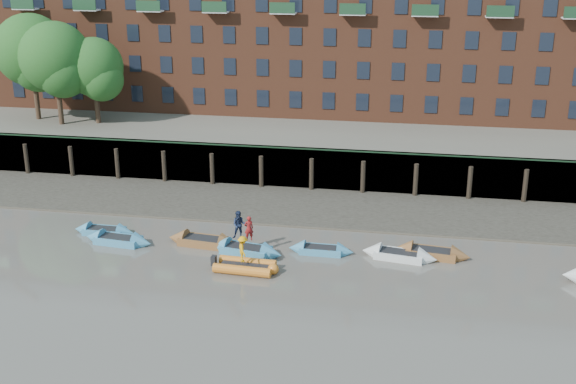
% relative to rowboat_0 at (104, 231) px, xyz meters
% --- Properties ---
extents(ground, '(220.00, 220.00, 0.00)m').
position_rel_rowboat_0_xyz_m(ground, '(14.29, -10.51, -0.22)').
color(ground, '#5C574F').
rests_on(ground, ground).
extents(foreshore, '(110.00, 8.00, 0.50)m').
position_rel_rowboat_0_xyz_m(foreshore, '(14.29, 7.49, -0.22)').
color(foreshore, '#3D382F').
rests_on(foreshore, ground).
extents(mud_band, '(110.00, 1.60, 0.10)m').
position_rel_rowboat_0_xyz_m(mud_band, '(14.29, 4.09, -0.22)').
color(mud_band, '#4C4336').
rests_on(mud_band, ground).
extents(river_wall, '(110.00, 1.23, 3.30)m').
position_rel_rowboat_0_xyz_m(river_wall, '(14.29, 11.87, 1.38)').
color(river_wall, '#2D2A26').
rests_on(river_wall, ground).
extents(bank_terrace, '(110.00, 28.00, 3.20)m').
position_rel_rowboat_0_xyz_m(bank_terrace, '(14.29, 25.49, 1.38)').
color(bank_terrace, '#5E594D').
rests_on(bank_terrace, ground).
extents(apartment_terrace, '(80.60, 15.56, 20.98)m').
position_rel_rowboat_0_xyz_m(apartment_terrace, '(14.29, 26.48, 12.61)').
color(apartment_terrace, brown).
rests_on(apartment_terrace, bank_terrace).
extents(tree_cluster, '(11.76, 7.74, 9.40)m').
position_rel_rowboat_0_xyz_m(tree_cluster, '(-11.33, 16.84, 8.79)').
color(tree_cluster, '#3A281C').
rests_on(tree_cluster, bank_terrace).
extents(rowboat_0, '(4.20, 1.27, 1.21)m').
position_rel_rowboat_0_xyz_m(rowboat_0, '(0.00, 0.00, 0.00)').
color(rowboat_0, teal).
rests_on(rowboat_0, ground).
extents(rowboat_1, '(4.69, 1.78, 1.33)m').
position_rel_rowboat_0_xyz_m(rowboat_1, '(1.54, -1.33, 0.02)').
color(rowboat_1, teal).
rests_on(rowboat_1, ground).
extents(rowboat_2, '(4.97, 1.95, 1.40)m').
position_rel_rowboat_0_xyz_m(rowboat_2, '(7.03, -0.59, 0.03)').
color(rowboat_2, brown).
rests_on(rowboat_2, ground).
extents(rowboat_3, '(4.95, 2.24, 1.39)m').
position_rel_rowboat_0_xyz_m(rowboat_3, '(10.02, -1.45, 0.03)').
color(rowboat_3, teal).
rests_on(rowboat_3, ground).
extents(rowboat_4, '(4.10, 1.23, 1.19)m').
position_rel_rowboat_0_xyz_m(rowboat_4, '(14.63, -0.55, -0.00)').
color(rowboat_4, teal).
rests_on(rowboat_4, ground).
extents(rowboat_5, '(4.79, 2.04, 1.35)m').
position_rel_rowboat_0_xyz_m(rowboat_5, '(19.47, -0.53, 0.02)').
color(rowboat_5, silver).
rests_on(rowboat_5, ground).
extents(rowboat_6, '(4.88, 1.95, 1.38)m').
position_rel_rowboat_0_xyz_m(rowboat_6, '(21.42, 0.11, 0.03)').
color(rowboat_6, brown).
rests_on(rowboat_6, ground).
extents(rib_tender, '(3.85, 1.98, 0.66)m').
position_rel_rowboat_0_xyz_m(rib_tender, '(10.69, -3.89, 0.07)').
color(rib_tender, orange).
rests_on(rib_tender, ground).
extents(person_rower_a, '(0.69, 0.61, 1.59)m').
position_rel_rowboat_0_xyz_m(person_rower_a, '(10.25, -1.49, 1.51)').
color(person_rower_a, maroon).
rests_on(person_rower_a, rowboat_3).
extents(person_rower_b, '(0.97, 0.81, 1.80)m').
position_rel_rowboat_0_xyz_m(person_rower_b, '(9.59, -1.29, 1.62)').
color(person_rower_b, '#19233F').
rests_on(person_rower_b, rowboat_3).
extents(person_rib_crew, '(0.94, 1.17, 1.58)m').
position_rel_rowboat_0_xyz_m(person_rib_crew, '(10.44, -3.92, 1.19)').
color(person_rib_crew, orange).
rests_on(person_rib_crew, rib_tender).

